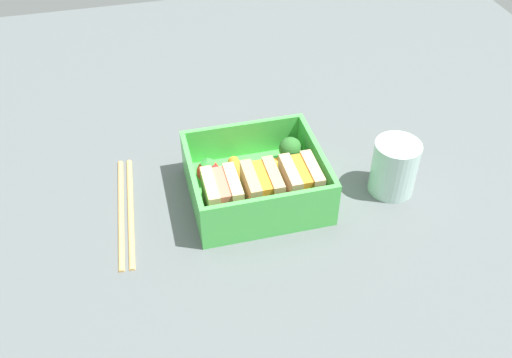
# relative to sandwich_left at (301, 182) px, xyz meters

# --- Properties ---
(ground_plane) EXTENTS (1.20, 1.20, 0.02)m
(ground_plane) POSITION_rel_sandwich_left_xyz_m (0.05, -0.03, -0.05)
(ground_plane) COLOR #535A5B
(bento_tray) EXTENTS (0.16, 0.15, 0.01)m
(bento_tray) POSITION_rel_sandwich_left_xyz_m (0.05, -0.03, -0.03)
(bento_tray) COLOR green
(bento_tray) RESTS_ON ground_plane
(bento_rim) EXTENTS (0.16, 0.15, 0.05)m
(bento_rim) POSITION_rel_sandwich_left_xyz_m (0.05, -0.03, 0.00)
(bento_rim) COLOR green
(bento_rim) RESTS_ON bento_tray
(sandwich_left) EXTENTS (0.04, 0.06, 0.05)m
(sandwich_left) POSITION_rel_sandwich_left_xyz_m (0.00, 0.00, 0.00)
(sandwich_left) COLOR tan
(sandwich_left) RESTS_ON bento_tray
(sandwich_center_left) EXTENTS (0.04, 0.06, 0.05)m
(sandwich_center_left) POSITION_rel_sandwich_left_xyz_m (0.05, 0.00, 0.00)
(sandwich_center_left) COLOR tan
(sandwich_center_left) RESTS_ON bento_tray
(sandwich_center) EXTENTS (0.04, 0.06, 0.05)m
(sandwich_center) POSITION_rel_sandwich_left_xyz_m (0.09, 0.00, 0.00)
(sandwich_center) COLOR #E1C27D
(sandwich_center) RESTS_ON bento_tray
(broccoli_floret) EXTENTS (0.03, 0.03, 0.04)m
(broccoli_floret) POSITION_rel_sandwich_left_xyz_m (-0.01, -0.06, -0.00)
(broccoli_floret) COLOR #89C46F
(broccoli_floret) RESTS_ON bento_tray
(carrot_stick_left) EXTENTS (0.05, 0.03, 0.01)m
(carrot_stick_left) POSITION_rel_sandwich_left_xyz_m (0.03, -0.06, -0.02)
(carrot_stick_left) COLOR orange
(carrot_stick_left) RESTS_ON bento_tray
(carrot_stick_far_left) EXTENTS (0.02, 0.05, 0.01)m
(carrot_stick_far_left) POSITION_rel_sandwich_left_xyz_m (0.06, -0.06, -0.02)
(carrot_stick_far_left) COLOR orange
(carrot_stick_far_left) RESTS_ON bento_tray
(strawberry_far_left) EXTENTS (0.03, 0.03, 0.04)m
(strawberry_far_left) POSITION_rel_sandwich_left_xyz_m (0.10, -0.06, -0.01)
(strawberry_far_left) COLOR red
(strawberry_far_left) RESTS_ON bento_tray
(chopstick_pair) EXTENTS (0.03, 0.19, 0.01)m
(chopstick_pair) POSITION_rel_sandwich_left_xyz_m (0.21, -0.04, -0.03)
(chopstick_pair) COLOR tan
(chopstick_pair) RESTS_ON ground_plane
(drinking_glass) EXTENTS (0.06, 0.06, 0.07)m
(drinking_glass) POSITION_rel_sandwich_left_xyz_m (-0.12, 0.00, -0.00)
(drinking_glass) COLOR silver
(drinking_glass) RESTS_ON ground_plane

